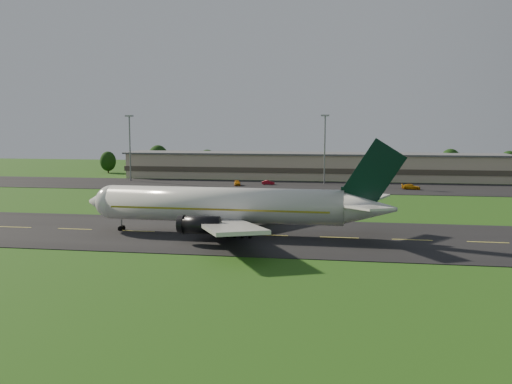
% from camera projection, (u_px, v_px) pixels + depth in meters
% --- Properties ---
extents(ground, '(360.00, 360.00, 0.00)m').
position_uv_depth(ground, '(269.00, 236.00, 90.34)').
color(ground, '#1D4511').
rests_on(ground, ground).
extents(taxiway, '(220.00, 30.00, 0.10)m').
position_uv_depth(taxiway, '(269.00, 236.00, 90.33)').
color(taxiway, black).
rests_on(taxiway, ground).
extents(apron, '(260.00, 30.00, 0.10)m').
position_uv_depth(apron, '(305.00, 187.00, 160.86)').
color(apron, black).
rests_on(apron, ground).
extents(airliner, '(51.26, 42.17, 15.57)m').
position_uv_depth(airliner, '(229.00, 206.00, 90.82)').
color(airliner, white).
rests_on(airliner, ground).
extents(terminal, '(145.00, 16.00, 8.40)m').
position_uv_depth(terminal, '(331.00, 167.00, 183.04)').
color(terminal, '#C0AB93').
rests_on(terminal, ground).
extents(light_mast_west, '(2.40, 1.20, 20.35)m').
position_uv_depth(light_mast_west, '(130.00, 140.00, 176.11)').
color(light_mast_west, gray).
rests_on(light_mast_west, ground).
extents(light_mast_centre, '(2.40, 1.20, 20.35)m').
position_uv_depth(light_mast_centre, '(325.00, 141.00, 166.38)').
color(light_mast_centre, gray).
rests_on(light_mast_centre, ground).
extents(tree_line, '(197.65, 9.80, 11.11)m').
position_uv_depth(tree_line, '(426.00, 162.00, 187.66)').
color(tree_line, black).
rests_on(tree_line, ground).
extents(service_vehicle_a, '(2.69, 4.62, 1.48)m').
position_uv_depth(service_vehicle_a, '(237.00, 183.00, 163.51)').
color(service_vehicle_a, orange).
rests_on(service_vehicle_a, apron).
extents(service_vehicle_b, '(3.80, 1.60, 1.22)m').
position_uv_depth(service_vehicle_b, '(268.00, 182.00, 165.77)').
color(service_vehicle_b, maroon).
rests_on(service_vehicle_b, apron).
extents(service_vehicle_c, '(2.34, 4.61, 1.25)m').
position_uv_depth(service_vehicle_c, '(368.00, 185.00, 158.32)').
color(service_vehicle_c, white).
rests_on(service_vehicle_c, apron).
extents(service_vehicle_d, '(5.27, 2.98, 1.44)m').
position_uv_depth(service_vehicle_d, '(411.00, 187.00, 153.48)').
color(service_vehicle_d, orange).
rests_on(service_vehicle_d, apron).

